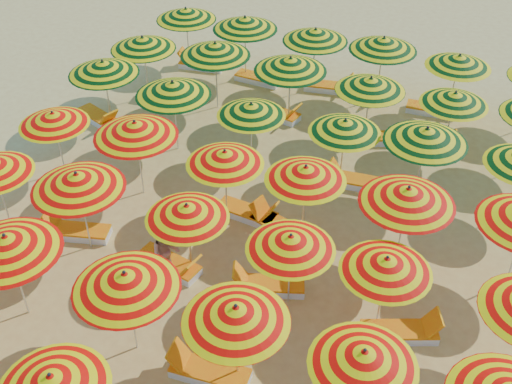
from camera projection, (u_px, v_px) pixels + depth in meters
ground at (249, 251)px, 16.73m from camera, size 120.00×120.00×0.00m
umbrella_8 at (52, 382)px, 11.29m from camera, size 2.31×2.31×2.19m
umbrella_13 at (7, 244)px, 13.74m from camera, size 2.53×2.53×2.48m
umbrella_14 at (125, 281)px, 12.98m from camera, size 2.60×2.60×2.39m
umbrella_15 at (236, 314)px, 12.40m from camera, size 2.76×2.76×2.30m
umbrella_16 at (364, 358)px, 11.69m from camera, size 2.49×2.49×2.20m
umbrella_19 at (77, 181)px, 15.54m from camera, size 2.47×2.47×2.46m
umbrella_20 at (187, 212)px, 15.06m from camera, size 2.54×2.54×2.14m
umbrella_21 at (291, 242)px, 14.19m from camera, size 2.45×2.45×2.16m
umbrella_22 at (386, 265)px, 13.66m from camera, size 2.60×2.60×2.15m
umbrella_24 at (53, 119)px, 18.33m from camera, size 2.07×2.07×2.15m
umbrella_25 at (135, 129)px, 17.36m from camera, size 3.10×3.10×2.47m
umbrella_26 at (225, 157)px, 16.72m from camera, size 2.36×2.36×2.20m
umbrella_27 at (306, 173)px, 16.13m from camera, size 2.45×2.45×2.23m
umbrella_28 at (408, 196)px, 15.10m from camera, size 2.83×2.83×2.45m
umbrella_30 at (103, 68)px, 20.34m from camera, size 2.86×2.86×2.40m
umbrella_31 at (173, 89)px, 19.18m from camera, size 3.02×3.02×2.44m
umbrella_32 at (251, 110)px, 18.70m from camera, size 2.38×2.38×2.17m
umbrella_33 at (345, 126)px, 17.94m from camera, size 2.32×2.32×2.19m
umbrella_34 at (426, 135)px, 17.19m from camera, size 3.01×3.01×2.43m
umbrella_36 at (143, 43)px, 21.81m from camera, size 2.88×2.88×2.38m
umbrella_37 at (215, 49)px, 21.20m from camera, size 3.03×3.03×2.49m
umbrella_38 at (290, 64)px, 20.35m from camera, size 2.35×2.35×2.49m
umbrella_39 at (371, 84)px, 19.64m from camera, size 2.36×2.36×2.32m
umbrella_40 at (455, 98)px, 19.18m from camera, size 2.17×2.17×2.18m
umbrella_42 at (186, 14)px, 23.78m from camera, size 2.77×2.77×2.38m
umbrella_43 at (245, 23)px, 22.89m from camera, size 2.47×2.47×2.48m
umbrella_44 at (315, 35)px, 22.21m from camera, size 2.74×2.74×2.43m
umbrella_45 at (383, 44)px, 21.60m from camera, size 2.81×2.81×2.45m
umbrella_46 at (459, 61)px, 20.93m from camera, size 2.74×2.74×2.28m
lounger_9 at (208, 372)px, 13.58m from camera, size 1.77×0.70×0.69m
lounger_11 at (76, 231)px, 17.12m from camera, size 1.82×0.99×0.69m
lounger_12 at (170, 264)px, 16.14m from camera, size 1.81×0.92×0.69m
lounger_13 at (267, 285)px, 15.56m from camera, size 1.83×1.11×0.69m
lounger_14 at (401, 332)px, 14.43m from camera, size 1.82×1.19×0.69m
lounger_16 at (248, 213)px, 17.72m from camera, size 1.79×0.77×0.69m
lounger_17 at (279, 227)px, 17.27m from camera, size 1.83×1.06×0.69m
lounger_18 at (99, 118)px, 21.69m from camera, size 1.82×1.18×0.69m
lounger_19 at (356, 181)px, 18.87m from camera, size 1.77×0.70×0.69m
lounger_21 at (163, 97)px, 22.78m from camera, size 1.80×0.81×0.69m
lounger_22 at (277, 113)px, 21.92m from camera, size 1.82×0.95×0.69m
lounger_23 at (380, 138)px, 20.70m from camera, size 1.82×1.17×0.69m
lounger_24 at (428, 145)px, 20.38m from camera, size 1.81×0.89×0.69m
lounger_26 at (200, 64)px, 24.80m from camera, size 1.79×0.80×0.69m
lounger_27 at (259, 79)px, 23.88m from camera, size 1.77×0.71×0.69m
lounger_28 at (329, 87)px, 23.38m from camera, size 1.80×0.84×0.69m
lounger_29 at (363, 92)px, 23.07m from camera, size 1.82×1.26×0.69m
lounger_30 at (433, 109)px, 22.12m from camera, size 1.76×0.68×0.69m
beachgoer_b at (166, 253)px, 15.63m from camera, size 0.88×0.84×1.44m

